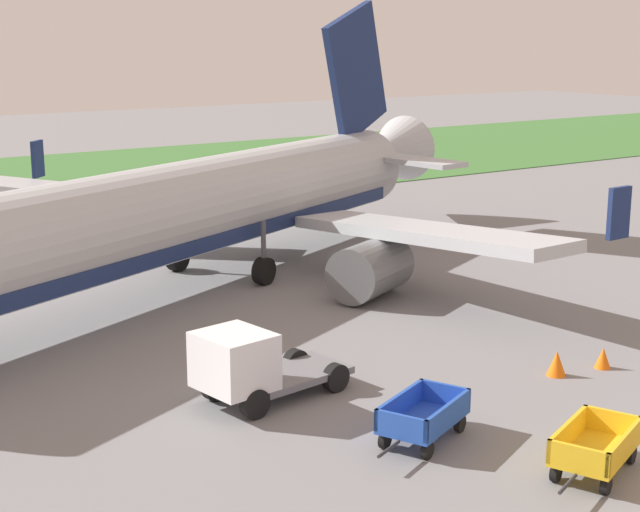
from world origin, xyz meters
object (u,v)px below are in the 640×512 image
Objects in this scene: service_truck_beside_carts at (249,365)px; traffic_cone_near_plane at (232,371)px; traffic_cone_by_carts at (603,358)px; traffic_cone_mid_apron at (557,363)px; airplane at (195,209)px; baggage_cart_far_end at (423,417)px; baggage_cart_fourth_in_row at (595,447)px.

service_truck_beside_carts reaches higher than traffic_cone_near_plane.
traffic_cone_mid_apron is at bearing 168.43° from traffic_cone_by_carts.
airplane is 47.69× the size of traffic_cone_mid_apron.
service_truck_beside_carts is 6.15× the size of traffic_cone_mid_apron.
traffic_cone_near_plane is at bearing -112.40° from airplane.
baggage_cart_far_end is 6.35m from traffic_cone_mid_apron.
baggage_cart_fourth_in_row is at bearing -60.29° from baggage_cart_far_end.
airplane reaches higher than traffic_cone_near_plane.
baggage_cart_fourth_in_row is 5.37× the size of traffic_cone_near_plane.
traffic_cone_near_plane is 1.05× the size of traffic_cone_by_carts.
airplane is at bearing 109.24° from traffic_cone_by_carts.
airplane is at bearing 68.75° from service_truck_beside_carts.
traffic_cone_mid_apron is (8.06, -4.92, 0.04)m from traffic_cone_near_plane.
traffic_cone_by_carts is (5.44, -15.59, -2.74)m from airplane.
traffic_cone_mid_apron is 1.18× the size of traffic_cone_by_carts.
airplane is 16.74m from traffic_cone_by_carts.
baggage_cart_fourth_in_row is at bearing -130.43° from traffic_cone_mid_apron.
traffic_cone_by_carts is (1.64, -0.34, -0.06)m from traffic_cone_mid_apron.
airplane reaches higher than baggage_cart_fourth_in_row.
service_truck_beside_carts is (-4.35, 8.02, 0.50)m from baggage_cart_fourth_in_row.
traffic_cone_by_carts is (5.80, 4.55, -0.28)m from baggage_cart_fourth_in_row.
baggage_cart_fourth_in_row is at bearing -141.87° from traffic_cone_by_carts.
service_truck_beside_carts is at bearing 159.82° from traffic_cone_mid_apron.
airplane is 53.71× the size of traffic_cone_near_plane.
traffic_cone_near_plane is (-1.86, 6.23, -0.27)m from baggage_cart_far_end.
airplane is 56.16× the size of traffic_cone_by_carts.
baggage_cart_far_end is at bearing -62.49° from service_truck_beside_carts.
baggage_cart_far_end is (-2.04, 3.58, 0.00)m from baggage_cart_fourth_in_row.
service_truck_beside_carts is at bearing 161.16° from traffic_cone_by_carts.
baggage_cart_fourth_in_row and baggage_cart_far_end have the same top height.
airplane is at bearing 81.75° from baggage_cart_far_end.
traffic_cone_near_plane is 0.89× the size of traffic_cone_mid_apron.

